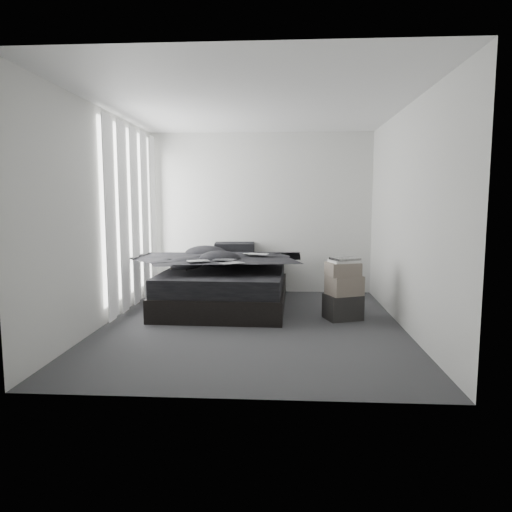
# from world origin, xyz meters

# --- Properties ---
(floor) EXTENTS (3.60, 4.20, 0.01)m
(floor) POSITION_xyz_m (0.00, 0.00, 0.00)
(floor) COLOR #363739
(floor) RESTS_ON ground
(ceiling) EXTENTS (3.60, 4.20, 0.01)m
(ceiling) POSITION_xyz_m (0.00, 0.00, 2.60)
(ceiling) COLOR white
(ceiling) RESTS_ON ground
(wall_back) EXTENTS (3.60, 0.01, 2.60)m
(wall_back) POSITION_xyz_m (0.00, 2.10, 1.30)
(wall_back) COLOR silver
(wall_back) RESTS_ON ground
(wall_front) EXTENTS (3.60, 0.01, 2.60)m
(wall_front) POSITION_xyz_m (0.00, -2.10, 1.30)
(wall_front) COLOR silver
(wall_front) RESTS_ON ground
(wall_left) EXTENTS (0.01, 4.20, 2.60)m
(wall_left) POSITION_xyz_m (-1.80, 0.00, 1.30)
(wall_left) COLOR silver
(wall_left) RESTS_ON ground
(wall_right) EXTENTS (0.01, 4.20, 2.60)m
(wall_right) POSITION_xyz_m (1.80, 0.00, 1.30)
(wall_right) COLOR silver
(wall_right) RESTS_ON ground
(window_left) EXTENTS (0.02, 2.00, 2.30)m
(window_left) POSITION_xyz_m (-1.78, 0.90, 1.35)
(window_left) COLOR white
(window_left) RESTS_ON wall_left
(curtain_left) EXTENTS (0.06, 2.12, 2.48)m
(curtain_left) POSITION_xyz_m (-1.73, 0.90, 1.28)
(curtain_left) COLOR white
(curtain_left) RESTS_ON wall_left
(bed) EXTENTS (1.74, 2.27, 0.30)m
(bed) POSITION_xyz_m (-0.45, 1.02, 0.15)
(bed) COLOR black
(bed) RESTS_ON floor
(mattress) EXTENTS (1.67, 2.20, 0.24)m
(mattress) POSITION_xyz_m (-0.45, 1.02, 0.42)
(mattress) COLOR black
(mattress) RESTS_ON bed
(duvet) EXTENTS (1.69, 1.94, 0.26)m
(duvet) POSITION_xyz_m (-0.45, 0.97, 0.67)
(duvet) COLOR black
(duvet) RESTS_ON mattress
(pillow_lower) EXTENTS (0.68, 0.47, 0.15)m
(pillow_lower) POSITION_xyz_m (-0.48, 1.89, 0.62)
(pillow_lower) COLOR black
(pillow_lower) RESTS_ON mattress
(pillow_upper) EXTENTS (0.66, 0.48, 0.14)m
(pillow_upper) POSITION_xyz_m (-0.41, 1.86, 0.76)
(pillow_upper) COLOR black
(pillow_upper) RESTS_ON pillow_lower
(laptop) EXTENTS (0.41, 0.33, 0.03)m
(laptop) POSITION_xyz_m (-0.04, 1.06, 0.82)
(laptop) COLOR silver
(laptop) RESTS_ON duvet
(comic_a) EXTENTS (0.33, 0.27, 0.01)m
(comic_a) POSITION_xyz_m (-0.73, 0.43, 0.81)
(comic_a) COLOR black
(comic_a) RESTS_ON duvet
(comic_b) EXTENTS (0.32, 0.24, 0.01)m
(comic_b) POSITION_xyz_m (-0.41, 0.59, 0.81)
(comic_b) COLOR black
(comic_b) RESTS_ON duvet
(comic_c) EXTENTS (0.34, 0.31, 0.01)m
(comic_c) POSITION_xyz_m (-0.27, 0.26, 0.82)
(comic_c) COLOR black
(comic_c) RESTS_ON duvet
(side_stand) EXTENTS (0.44, 0.44, 0.62)m
(side_stand) POSITION_xyz_m (-1.04, 0.96, 0.31)
(side_stand) COLOR black
(side_stand) RESTS_ON floor
(papers) EXTENTS (0.27, 0.22, 0.01)m
(papers) POSITION_xyz_m (-1.04, 0.94, 0.63)
(papers) COLOR white
(papers) RESTS_ON side_stand
(floor_books) EXTENTS (0.19, 0.23, 0.14)m
(floor_books) POSITION_xyz_m (-0.91, 0.87, 0.07)
(floor_books) COLOR black
(floor_books) RESTS_ON floor
(box_lower) EXTENTS (0.52, 0.46, 0.32)m
(box_lower) POSITION_xyz_m (1.14, 0.35, 0.16)
(box_lower) COLOR black
(box_lower) RESTS_ON floor
(box_mid) EXTENTS (0.50, 0.45, 0.24)m
(box_mid) POSITION_xyz_m (1.15, 0.35, 0.44)
(box_mid) COLOR #6D6156
(box_mid) RESTS_ON box_lower
(box_upper) EXTENTS (0.45, 0.40, 0.17)m
(box_upper) POSITION_xyz_m (1.13, 0.35, 0.65)
(box_upper) COLOR #6D6156
(box_upper) RESTS_ON box_mid
(art_book_white) EXTENTS (0.40, 0.36, 0.03)m
(art_book_white) POSITION_xyz_m (1.14, 0.35, 0.75)
(art_book_white) COLOR silver
(art_book_white) RESTS_ON box_upper
(art_book_snake) EXTENTS (0.40, 0.36, 0.03)m
(art_book_snake) POSITION_xyz_m (1.15, 0.35, 0.78)
(art_book_snake) COLOR silver
(art_book_snake) RESTS_ON art_book_white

